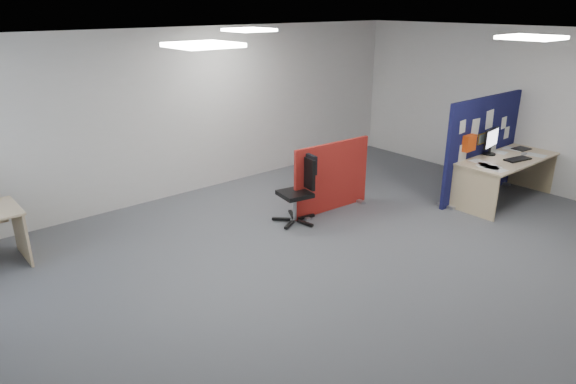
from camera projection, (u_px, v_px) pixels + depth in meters
floor at (340, 263)px, 6.39m from camera, size 9.00×9.00×0.00m
ceiling at (349, 38)px, 5.45m from camera, size 9.00×7.00×0.02m
wall_back at (191, 113)px, 8.43m from camera, size 9.00×0.02×2.70m
wall_right at (531, 110)px, 8.64m from camera, size 0.02×7.00×2.70m
ceiling_lights at (328, 36)px, 6.14m from camera, size 4.10×4.10×0.04m
navy_divider at (482, 147)px, 8.35m from camera, size 2.02×0.30×1.66m
main_desk at (503, 167)px, 8.26m from camera, size 1.90×0.84×0.73m
monitor_main at (491, 140)px, 8.25m from camera, size 0.49×0.20×0.43m
keyboard at (518, 159)px, 8.04m from camera, size 0.48×0.27×0.02m
mouse at (524, 154)px, 8.31m from camera, size 0.10×0.06×0.03m
paper_tray at (521, 149)px, 8.63m from camera, size 0.30×0.25×0.01m
red_divider at (332, 178)px, 7.87m from camera, size 1.43×0.30×1.08m
office_chair at (301, 185)px, 7.45m from camera, size 0.65×0.65×0.99m
desk_papers at (500, 160)px, 8.06m from camera, size 1.52×0.83×0.00m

